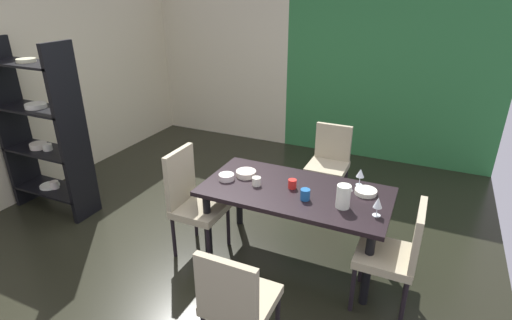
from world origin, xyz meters
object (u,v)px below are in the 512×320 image
wine_glass_center (378,203)px  cup_corner (305,194)px  cup_east (292,184)px  cup_west (256,181)px  pitcher_south (343,196)px  chair_head_far (329,160)px  serving_bowl_front (226,177)px  chair_head_near (236,300)px  serving_bowl_near_shelf (366,192)px  display_shelf (42,130)px  dining_table (295,199)px  wine_glass_left (360,174)px  chair_right_near (397,251)px  serving_bowl_near_window (246,173)px

wine_glass_center → cup_corner: 0.60m
wine_glass_center → cup_east: 0.78m
cup_west → pitcher_south: pitcher_south is taller
chair_head_far → cup_west: bearing=75.0°
chair_head_far → serving_bowl_front: bearing=63.6°
chair_head_near → serving_bowl_near_shelf: 1.53m
serving_bowl_front → pitcher_south: 1.11m
serving_bowl_front → serving_bowl_near_shelf: 1.26m
display_shelf → cup_west: bearing=4.6°
pitcher_south → chair_head_near: bearing=-110.6°
chair_head_far → cup_west: chair_head_far is taller
serving_bowl_front → cup_west: (0.30, 0.01, 0.01)m
chair_head_far → serving_bowl_front: 1.47m
chair_head_far → wine_glass_center: bearing=118.2°
dining_table → cup_west: 0.38m
wine_glass_left → pitcher_south: 0.45m
chair_right_near → cup_east: (-0.96, 0.28, 0.24)m
chair_right_near → serving_bowl_near_window: chair_right_near is taller
serving_bowl_near_shelf → cup_corner: (-0.45, -0.32, 0.03)m
serving_bowl_near_shelf → cup_corner: 0.55m
serving_bowl_front → cup_corner: bearing=-4.0°
dining_table → serving_bowl_near_window: bearing=172.4°
display_shelf → cup_west: 2.48m
dining_table → chair_right_near: 0.96m
chair_head_near → cup_west: 1.25m
dining_table → pitcher_south: 0.50m
cup_corner → chair_right_near: bearing=-9.4°
display_shelf → serving_bowl_front: (2.16, 0.18, -0.20)m
chair_head_far → wine_glass_center: (0.73, -1.37, 0.32)m
wine_glass_left → display_shelf: bearing=-169.9°
wine_glass_center → serving_bowl_front: bearing=177.4°
chair_head_near → display_shelf: 3.04m
chair_right_near → display_shelf: bearing=90.0°
dining_table → display_shelf: 2.85m
serving_bowl_front → chair_head_far: bearing=63.6°
cup_corner → cup_west: (-0.48, 0.07, -0.01)m
wine_glass_left → pitcher_south: size_ratio=0.80×
cup_west → pitcher_south: bearing=-4.3°
serving_bowl_near_window → cup_corner: 0.68m
display_shelf → wine_glass_center: bearing=2.0°
wine_glass_left → serving_bowl_near_window: (-1.02, -0.26, -0.09)m
wine_glass_left → cup_corner: bearing=-128.5°
wine_glass_center → serving_bowl_near_shelf: 0.37m
serving_bowl_near_shelf → cup_west: bearing=-165.1°
cup_east → pitcher_south: bearing=-16.4°
dining_table → cup_east: (-0.04, 0.02, 0.13)m
serving_bowl_near_window → cup_corner: bearing=-17.1°
chair_head_near → serving_bowl_near_shelf: size_ratio=4.83×
serving_bowl_front → wine_glass_center: bearing=-2.6°
serving_bowl_near_shelf → pitcher_south: pitcher_south is taller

